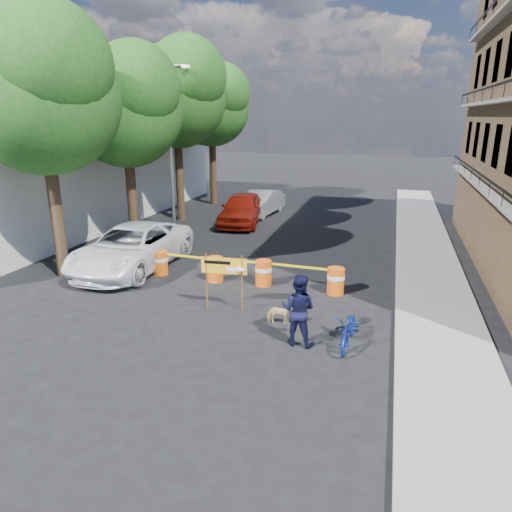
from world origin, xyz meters
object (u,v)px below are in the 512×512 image
Objects in this scene: suv_white at (132,247)px; bicycle at (350,314)px; barrel_mid_left at (215,269)px; dog at (280,314)px; detour_sign at (230,271)px; barrel_far_left at (160,262)px; pedestrian at (298,310)px; sedan_silver at (261,203)px; barrel_mid_right at (263,272)px; sedan_red at (242,209)px; barrel_far_right at (336,280)px.

bicycle is at bearing -24.48° from suv_white.
bicycle reaches higher than barrel_mid_left.
barrel_mid_left reaches higher than dog.
barrel_far_left is at bearing 140.24° from detour_sign.
pedestrian is 0.43× the size of sedan_silver.
pedestrian is 1.31m from bicycle.
barrel_mid_left is 1.24× the size of dog.
dog is (5.28, -2.87, -0.16)m from barrel_far_left.
barrel_mid_right is 4.37m from pedestrian.
barrel_far_left is at bearing 49.65° from dog.
dog is at bearing -64.55° from sedan_silver.
sedan_red is at bearing 87.93° from barrel_far_left.
sedan_silver reaches higher than barrel_far_right.
suv_white is (-1.37, 0.35, 0.36)m from barrel_far_left.
sedan_silver is at bearing 86.80° from barrel_far_left.
pedestrian reaches higher than bicycle.
bicycle is 9.52m from suv_white.
dog is (1.65, -0.44, -1.00)m from detour_sign.
dog is 0.17× the size of sedan_silver.
sedan_red reaches higher than barrel_far_right.
detour_sign reaches higher than barrel_mid_left.
barrel_far_right is (4.27, 0.00, 0.00)m from barrel_mid_left.
pedestrian is at bearing -44.93° from barrel_mid_left.
barrel_mid_left is 11.50m from sedan_silver.
barrel_far_left is 2.23m from barrel_mid_left.
pedestrian is at bearing -37.22° from detour_sign.
dog is at bearing -28.55° from barrel_far_left.
barrel_mid_left and barrel_far_right have the same top height.
suv_white is at bearing 144.93° from detour_sign.
suv_white is (-8.65, 3.96, -0.05)m from bicycle.
detour_sign is 11.68m from sedan_red.
barrel_mid_left is at bearing 149.10° from bicycle.
dog is (-2.00, 0.74, -0.58)m from bicycle.
detour_sign is at bearing 165.90° from bicycle.
barrel_mid_right is 2.51m from barrel_far_right.
barrel_mid_left is 4.12m from dog.
pedestrian is 1.38m from dog.
barrel_far_right is 7.89m from suv_white.
sedan_silver reaches higher than dog.
suv_white is 11.11m from sedan_silver.
sedan_silver is (-5.37, 15.14, -0.22)m from pedestrian.
pedestrian is (3.77, -3.76, 0.48)m from barrel_mid_left.
barrel_mid_right is 9.52m from sedan_red.
barrel_far_right is 3.82m from pedestrian.
barrel_mid_right and barrel_far_right have the same top height.
barrel_mid_left is 0.47× the size of pedestrian.
bicycle is 0.35× the size of sedan_red.
barrel_far_right is at bearing -3.16° from suv_white.
bicycle reaches higher than suv_white.
bicycle is at bearing -163.92° from pedestrian.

